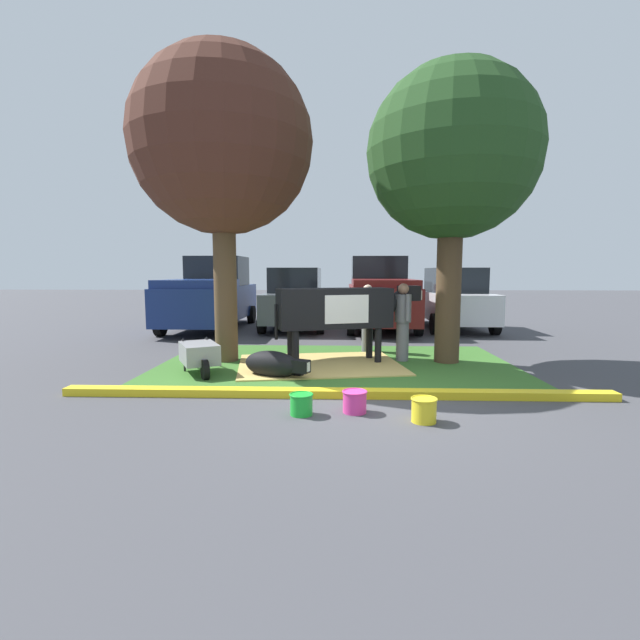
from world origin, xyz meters
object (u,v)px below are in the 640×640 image
cow_holstein (339,309)px  shade_tree_right (453,155)px  person_handler (367,316)px  hatchback_white (454,299)px  person_visitor_near (403,320)px  pickup_truck_maroon (380,295)px  calf_lying (274,364)px  bucket_pink (355,401)px  sedan_blue (296,299)px  bucket_green (301,404)px  pickup_truck_black (211,295)px  shade_tree_left (222,145)px  wheelbarrow (199,354)px  bucket_yellow (424,409)px

cow_holstein → shade_tree_right: bearing=5.3°
person_handler → hatchback_white: hatchback_white is taller
person_handler → person_visitor_near: bearing=-58.3°
person_visitor_near → pickup_truck_maroon: pickup_truck_maroon is taller
calf_lying → person_handler: person_handler is taller
calf_lying → bucket_pink: 2.38m
sedan_blue → bucket_green: bearing=-84.4°
cow_holstein → bucket_pink: size_ratio=8.95×
cow_holstein → pickup_truck_black: size_ratio=0.56×
shade_tree_left → pickup_truck_black: (-1.85, 5.47, -3.32)m
shade_tree_right → bucket_pink: shade_tree_right is taller
calf_lying → bucket_green: (0.66, -2.07, -0.09)m
shade_tree_left → bucket_green: bearing=-62.0°
wheelbarrow → hatchback_white: (6.43, 6.95, 0.60)m
wheelbarrow → hatchback_white: hatchback_white is taller
person_visitor_near → sedan_blue: (-2.75, 5.54, 0.10)m
shade_tree_right → hatchback_white: size_ratio=1.35×
shade_tree_left → bucket_yellow: size_ratio=18.80×
shade_tree_right → bucket_yellow: size_ratio=17.77×
shade_tree_left → person_visitor_near: shade_tree_left is taller
bucket_yellow → sedan_blue: bearing=104.7°
cow_holstein → bucket_yellow: 3.82m
pickup_truck_maroon → hatchback_white: pickup_truck_maroon is taller
shade_tree_left → bucket_yellow: (3.42, -3.71, -4.28)m
cow_holstein → person_handler: cow_holstein is taller
person_visitor_near → hatchback_white: hatchback_white is taller
person_handler → person_visitor_near: (0.67, -1.08, 0.03)m
calf_lying → hatchback_white: size_ratio=0.30×
shade_tree_right → hatchback_white: 6.72m
cow_holstein → wheelbarrow: 2.89m
bucket_yellow → pickup_truck_black: (-5.27, 9.17, 0.95)m
bucket_green → person_visitor_near: bearing=62.8°
shade_tree_right → calf_lying: size_ratio=4.54×
hatchback_white → bucket_pink: bearing=-112.0°
bucket_green → sedan_blue: (-0.90, 9.15, 0.83)m
wheelbarrow → bucket_pink: 3.49m
person_visitor_near → bucket_green: bearing=-117.2°
calf_lying → hatchback_white: 8.76m
cow_holstein → sedan_blue: bearing=103.7°
shade_tree_left → sedan_blue: (0.96, 5.67, -3.45)m
shade_tree_right → bucket_green: 6.04m
person_visitor_near → bucket_yellow: size_ratio=4.91×
shade_tree_left → person_handler: size_ratio=3.96×
person_handler → hatchback_white: size_ratio=0.36×
bucket_pink → bucket_yellow: size_ratio=1.02×
shade_tree_right → calf_lying: bearing=-157.0°
person_visitor_near → bucket_green: (-1.86, -3.61, -0.74)m
person_handler → bucket_yellow: bearing=-85.6°
wheelbarrow → pickup_truck_maroon: bearing=60.5°
bucket_pink → bucket_yellow: bearing=-22.4°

